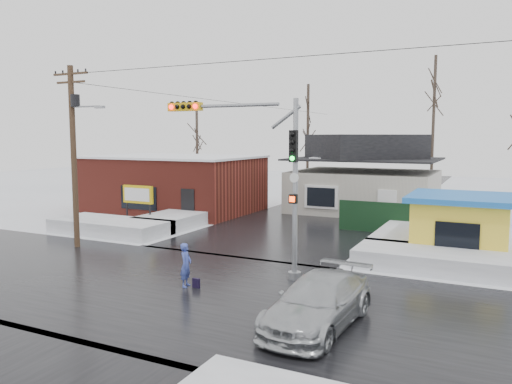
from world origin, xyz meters
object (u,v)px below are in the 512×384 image
at_px(marquee_sign, 138,196).
at_px(car, 318,303).
at_px(utility_pole, 74,146).
at_px(kiosk, 461,225).
at_px(traffic_signal, 258,163).
at_px(pedestrian, 186,265).

distance_m(marquee_sign, car, 18.84).
bearing_deg(utility_pole, kiosk, 20.44).
bearing_deg(kiosk, utility_pole, -159.56).
bearing_deg(traffic_signal, pedestrian, -122.34).
distance_m(traffic_signal, utility_pole, 10.39).
relative_size(marquee_sign, car, 0.51).
bearing_deg(car, marquee_sign, 148.94).
relative_size(pedestrian, car, 0.32).
distance_m(utility_pole, kiosk, 18.95).
relative_size(traffic_signal, pedestrian, 4.29).
distance_m(traffic_signal, kiosk, 10.43).
relative_size(traffic_signal, marquee_sign, 2.75).
bearing_deg(pedestrian, utility_pole, 57.23).
xyz_separation_m(utility_pole, marquee_sign, (-1.07, 5.99, -3.19)).
bearing_deg(pedestrian, kiosk, -54.67).
height_order(marquee_sign, kiosk, kiosk).
distance_m(utility_pole, marquee_sign, 6.87).
xyz_separation_m(marquee_sign, pedestrian, (9.75, -9.18, -1.11)).
height_order(traffic_signal, kiosk, traffic_signal).
relative_size(utility_pole, marquee_sign, 3.53).
relative_size(traffic_signal, car, 1.39).
bearing_deg(car, utility_pole, 165.49).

